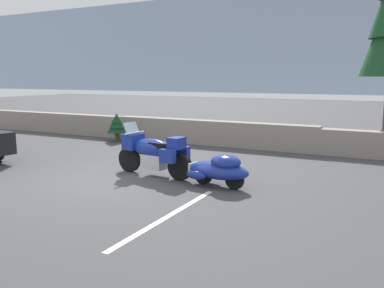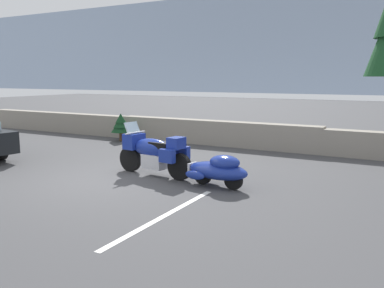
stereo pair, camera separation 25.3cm
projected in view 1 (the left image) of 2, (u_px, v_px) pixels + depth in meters
The scene contains 7 objects.
ground_plane at pixel (105, 181), 9.91m from camera, with size 80.00×80.00×0.00m, color #424244.
stone_guard_wall at pixel (207, 133), 15.19m from camera, with size 24.00×0.62×0.90m.
distant_ridgeline at pixel (376, 53), 92.84m from camera, with size 240.00×80.00×16.00m, color #8C9EB7.
touring_motorcycle at pixel (153, 152), 10.32m from camera, with size 2.31×0.90×1.33m.
car_shaped_trailer at pixel (219, 169), 9.29m from camera, with size 2.23×0.89×0.76m.
pine_sapling_near at pixel (117, 124), 15.94m from camera, with size 0.79×0.79×1.10m.
parking_stripe_marker at pixel (169, 216), 7.37m from camera, with size 0.12×3.60×0.01m, color silver.
Camera 1 is at (6.31, -7.58, 2.48)m, focal length 38.13 mm.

